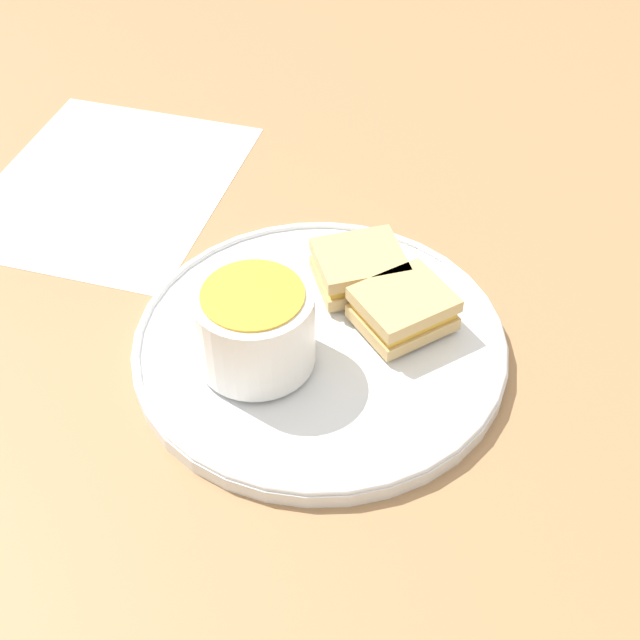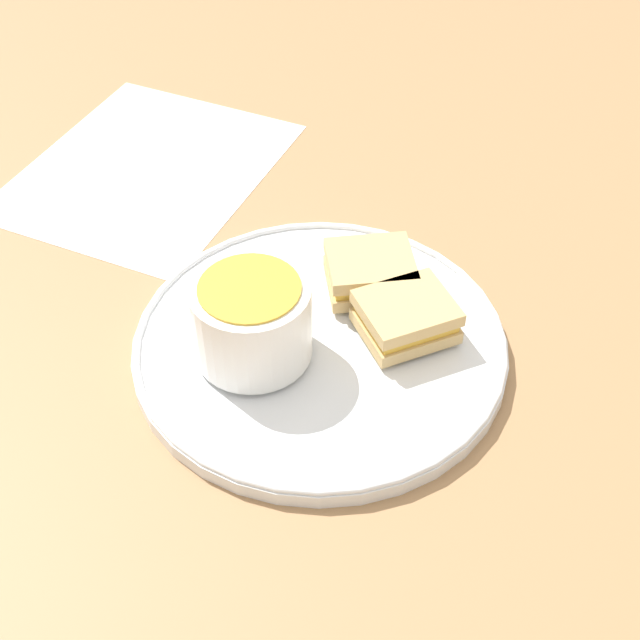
{
  "view_description": "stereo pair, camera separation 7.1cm",
  "coord_description": "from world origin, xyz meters",
  "px_view_note": "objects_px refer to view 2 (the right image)",
  "views": [
    {
      "loc": [
        -0.31,
        0.4,
        0.53
      ],
      "look_at": [
        0.0,
        0.0,
        0.04
      ],
      "focal_mm": 50.0,
      "sensor_mm": 36.0,
      "label": 1
    },
    {
      "loc": [
        -0.36,
        0.35,
        0.53
      ],
      "look_at": [
        0.0,
        0.0,
        0.04
      ],
      "focal_mm": 50.0,
      "sensor_mm": 36.0,
      "label": 2
    }
  ],
  "objects_px": {
    "spoon": "(236,313)",
    "soup_bowl": "(252,320)",
    "sandwich_half_near": "(406,317)",
    "sandwich_half_far": "(370,272)"
  },
  "relations": [
    {
      "from": "spoon",
      "to": "soup_bowl",
      "type": "bearing_deg",
      "value": 62.38
    },
    {
      "from": "soup_bowl",
      "to": "spoon",
      "type": "xyz_separation_m",
      "value": [
        0.04,
        -0.02,
        -0.03
      ]
    },
    {
      "from": "soup_bowl",
      "to": "sandwich_half_near",
      "type": "xyz_separation_m",
      "value": [
        -0.07,
        -0.1,
        -0.02
      ]
    },
    {
      "from": "soup_bowl",
      "to": "sandwich_half_near",
      "type": "relative_size",
      "value": 1.03
    },
    {
      "from": "sandwich_half_far",
      "to": "soup_bowl",
      "type": "bearing_deg",
      "value": 84.52
    },
    {
      "from": "soup_bowl",
      "to": "spoon",
      "type": "relative_size",
      "value": 0.89
    },
    {
      "from": "sandwich_half_near",
      "to": "soup_bowl",
      "type": "bearing_deg",
      "value": 55.93
    },
    {
      "from": "spoon",
      "to": "sandwich_half_far",
      "type": "distance_m",
      "value": 0.12
    },
    {
      "from": "spoon",
      "to": "sandwich_half_near",
      "type": "height_order",
      "value": "sandwich_half_near"
    },
    {
      "from": "spoon",
      "to": "sandwich_half_near",
      "type": "bearing_deg",
      "value": 122.81
    }
  ]
}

